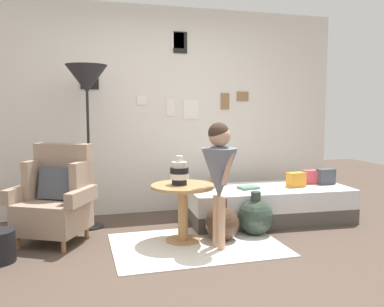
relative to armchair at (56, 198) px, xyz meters
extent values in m
plane|color=#4C3D33|center=(1.24, -1.02, -0.44)|extent=(12.00, 12.00, 0.00)
cube|color=silver|center=(1.24, 0.93, 0.86)|extent=(4.80, 0.10, 2.60)
cube|color=olive|center=(2.36, 0.88, 1.05)|extent=(0.16, 0.02, 0.12)
cube|color=#A1A19A|center=(2.36, 0.87, 1.05)|extent=(0.13, 0.01, 0.10)
cube|color=white|center=(1.37, 0.88, 0.91)|extent=(0.10, 0.02, 0.22)
cube|color=gray|center=(1.37, 0.87, 0.91)|extent=(0.08, 0.01, 0.17)
cube|color=olive|center=(2.11, 0.88, 0.99)|extent=(0.12, 0.02, 0.21)
cube|color=gray|center=(2.11, 0.87, 0.99)|extent=(0.09, 0.01, 0.16)
cube|color=white|center=(1.47, 0.88, 1.74)|extent=(0.16, 0.02, 0.19)
cube|color=#B4B4B2|center=(1.47, 0.87, 1.74)|extent=(0.12, 0.01, 0.15)
cube|color=white|center=(1.00, 0.88, 0.99)|extent=(0.11, 0.02, 0.11)
cube|color=beige|center=(1.00, 0.87, 0.99)|extent=(0.09, 0.01, 0.08)
cube|color=white|center=(1.64, 0.88, 0.88)|extent=(0.20, 0.02, 0.24)
cube|color=beige|center=(1.64, 0.87, 0.88)|extent=(0.16, 0.01, 0.19)
cube|color=black|center=(1.50, 0.88, 1.72)|extent=(0.18, 0.02, 0.26)
cube|color=#B9B9B6|center=(1.50, 0.87, 1.72)|extent=(0.14, 0.01, 0.21)
cube|color=black|center=(0.38, 0.88, 1.24)|extent=(0.21, 0.02, 0.24)
cube|color=slate|center=(0.38, 0.87, 1.24)|extent=(0.17, 0.01, 0.19)
cube|color=silver|center=(1.31, -0.52, -0.43)|extent=(1.62, 1.11, 0.01)
cylinder|color=#9E7042|center=(-0.35, -0.14, -0.38)|extent=(0.04, 0.04, 0.12)
cylinder|color=#9E7042|center=(0.07, -0.37, -0.38)|extent=(0.04, 0.04, 0.12)
cylinder|color=#9E7042|center=(-0.14, 0.25, -0.38)|extent=(0.04, 0.04, 0.12)
cylinder|color=#9E7042|center=(0.28, 0.02, -0.38)|extent=(0.04, 0.04, 0.12)
cube|color=gray|center=(-0.03, -0.06, -0.17)|extent=(0.80, 0.78, 0.30)
cube|color=gray|center=(0.08, 0.14, 0.26)|extent=(0.59, 0.41, 0.55)
cube|color=gray|center=(-0.21, 0.15, 0.17)|extent=(0.22, 0.31, 0.39)
cube|color=gray|center=(0.24, -0.10, 0.17)|extent=(0.22, 0.31, 0.39)
cube|color=gray|center=(-0.33, 0.08, 0.05)|extent=(0.32, 0.49, 0.14)
cube|color=gray|center=(0.25, -0.24, 0.05)|extent=(0.32, 0.49, 0.14)
cube|color=#474C56|center=(0.01, 0.02, 0.14)|extent=(0.39, 0.32, 0.33)
cube|color=#4C4742|center=(2.38, 0.09, -0.35)|extent=(1.94, 0.90, 0.18)
cube|color=silver|center=(2.38, 0.09, -0.15)|extent=(1.94, 0.90, 0.22)
cube|color=#474C56|center=(3.15, 0.09, 0.06)|extent=(0.22, 0.13, 0.19)
cube|color=#D64C56|center=(3.00, 0.17, 0.04)|extent=(0.21, 0.14, 0.17)
cube|color=orange|center=(2.71, 0.04, 0.05)|extent=(0.22, 0.14, 0.17)
cylinder|color=tan|center=(1.21, -0.37, -0.43)|extent=(0.35, 0.35, 0.02)
cylinder|color=tan|center=(1.21, -0.37, -0.16)|extent=(0.10, 0.10, 0.53)
cylinder|color=tan|center=(1.21, -0.37, 0.12)|extent=(0.63, 0.63, 0.03)
cylinder|color=black|center=(1.18, -0.36, 0.17)|extent=(0.15, 0.15, 0.06)
cylinder|color=silver|center=(1.18, -0.36, 0.22)|extent=(0.19, 0.19, 0.06)
cylinder|color=black|center=(1.18, -0.36, 0.28)|extent=(0.19, 0.19, 0.06)
cylinder|color=silver|center=(1.18, -0.36, 0.34)|extent=(0.15, 0.15, 0.06)
cylinder|color=silver|center=(1.18, -0.36, 0.40)|extent=(0.07, 0.07, 0.06)
cylinder|color=black|center=(0.34, 0.38, -0.43)|extent=(0.28, 0.28, 0.02)
cylinder|color=black|center=(0.34, 0.38, 0.43)|extent=(0.03, 0.03, 1.70)
cone|color=#232328|center=(0.34, 0.38, 1.20)|extent=(0.45, 0.45, 0.30)
cylinder|color=tan|center=(1.50, -0.72, -0.18)|extent=(0.07, 0.07, 0.51)
cylinder|color=tan|center=(1.48, -0.62, -0.18)|extent=(0.07, 0.07, 0.51)
cone|color=slate|center=(1.49, -0.67, 0.28)|extent=(0.34, 0.34, 0.49)
cylinder|color=slate|center=(1.49, -0.67, 0.44)|extent=(0.17, 0.17, 0.18)
cylinder|color=tan|center=(1.53, -0.78, 0.35)|extent=(0.14, 0.07, 0.33)
cylinder|color=tan|center=(1.49, -0.55, 0.35)|extent=(0.14, 0.07, 0.33)
sphere|color=tan|center=(1.49, -0.67, 0.64)|extent=(0.21, 0.21, 0.21)
sphere|color=#38281E|center=(1.48, -0.67, 0.66)|extent=(0.20, 0.20, 0.20)
cube|color=slate|center=(2.11, 0.07, -0.02)|extent=(0.24, 0.19, 0.03)
sphere|color=#473323|center=(1.60, -0.45, -0.26)|extent=(0.35, 0.35, 0.35)
cylinder|color=#473323|center=(1.60, -0.45, -0.05)|extent=(0.10, 0.10, 0.09)
sphere|color=#2D3D33|center=(2.00, -0.36, -0.25)|extent=(0.38, 0.38, 0.38)
cylinder|color=#2D3D33|center=(2.00, -0.36, -0.02)|extent=(0.11, 0.11, 0.09)
camera|label=1|loc=(0.23, -4.17, 0.88)|focal=37.72mm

